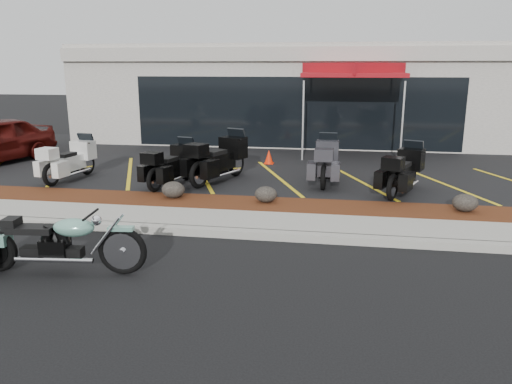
% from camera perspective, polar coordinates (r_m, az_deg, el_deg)
% --- Properties ---
extents(ground, '(90.00, 90.00, 0.00)m').
position_cam_1_polar(ground, '(8.74, -1.92, -7.17)').
color(ground, black).
rests_on(ground, ground).
extents(curb, '(24.00, 0.25, 0.15)m').
position_cam_1_polar(curb, '(9.54, -0.88, -4.81)').
color(curb, gray).
rests_on(curb, ground).
extents(sidewalk, '(24.00, 1.20, 0.15)m').
position_cam_1_polar(sidewalk, '(10.20, -0.18, -3.54)').
color(sidewalk, gray).
rests_on(sidewalk, ground).
extents(mulch_bed, '(24.00, 1.20, 0.16)m').
position_cam_1_polar(mulch_bed, '(11.33, 0.82, -1.69)').
color(mulch_bed, '#35190C').
rests_on(mulch_bed, ground).
extents(upper_lot, '(26.00, 9.60, 0.15)m').
position_cam_1_polar(upper_lot, '(16.55, 3.59, 3.37)').
color(upper_lot, black).
rests_on(upper_lot, ground).
extents(dealership_building, '(18.00, 8.16, 4.00)m').
position_cam_1_polar(dealership_building, '(22.53, 5.32, 11.17)').
color(dealership_building, gray).
rests_on(dealership_building, ground).
extents(boulder_left, '(0.55, 0.46, 0.39)m').
position_cam_1_polar(boulder_left, '(11.90, -9.44, 0.26)').
color(boulder_left, black).
rests_on(boulder_left, mulch_bed).
extents(boulder_mid, '(0.51, 0.43, 0.36)m').
position_cam_1_polar(boulder_mid, '(11.37, 1.13, -0.26)').
color(boulder_mid, black).
rests_on(boulder_mid, mulch_bed).
extents(boulder_right, '(0.54, 0.45, 0.38)m').
position_cam_1_polar(boulder_right, '(11.55, 22.79, -1.13)').
color(boulder_right, black).
rests_on(boulder_right, mulch_bed).
extents(hero_cruiser, '(2.95, 1.02, 1.02)m').
position_cam_1_polar(hero_cruiser, '(8.03, -15.06, -5.77)').
color(hero_cruiser, '#669F8D').
rests_on(hero_cruiser, ground).
extents(touring_white, '(1.10, 2.15, 1.20)m').
position_cam_1_polar(touring_white, '(15.02, -18.81, 4.12)').
color(touring_white, white).
rests_on(touring_white, upper_lot).
extents(touring_black_front, '(1.27, 2.18, 1.19)m').
position_cam_1_polar(touring_black_front, '(13.70, -8.00, 3.82)').
color(touring_black_front, black).
rests_on(touring_black_front, upper_lot).
extents(touring_black_mid, '(1.72, 2.51, 1.36)m').
position_cam_1_polar(touring_black_mid, '(14.03, -2.30, 4.55)').
color(touring_black_mid, black).
rests_on(touring_black_mid, upper_lot).
extents(touring_grey, '(0.91, 2.20, 1.26)m').
position_cam_1_polar(touring_grey, '(14.07, 8.19, 4.24)').
color(touring_grey, '#323137').
rests_on(touring_grey, upper_lot).
extents(touring_black_rear, '(1.57, 2.25, 1.23)m').
position_cam_1_polar(touring_black_rear, '(13.31, 17.40, 3.08)').
color(touring_black_rear, black).
rests_on(touring_black_rear, upper_lot).
extents(traffic_cone, '(0.37, 0.37, 0.45)m').
position_cam_1_polar(traffic_cone, '(15.93, 1.48, 4.05)').
color(traffic_cone, red).
rests_on(traffic_cone, upper_lot).
extents(popup_canopy, '(4.40, 4.40, 3.13)m').
position_cam_1_polar(popup_canopy, '(17.93, 11.03, 13.38)').
color(popup_canopy, silver).
rests_on(popup_canopy, upper_lot).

